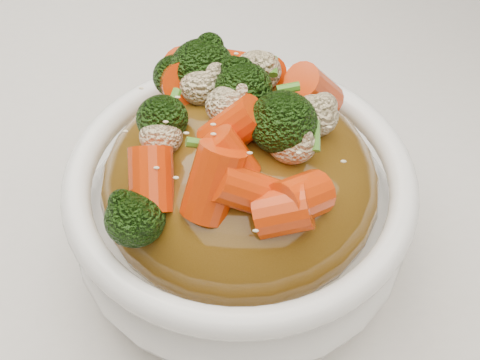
# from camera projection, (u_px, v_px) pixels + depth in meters

# --- Properties ---
(tablecloth) EXTENTS (1.20, 0.80, 0.04)m
(tablecloth) POSITION_uv_depth(u_px,v_px,m) (187.00, 219.00, 0.49)
(tablecloth) COLOR silver
(tablecloth) RESTS_ON dining_table
(bowl) EXTENTS (0.21, 0.21, 0.08)m
(bowl) POSITION_uv_depth(u_px,v_px,m) (240.00, 213.00, 0.42)
(bowl) COLOR white
(bowl) RESTS_ON tablecloth
(sauce_base) EXTENTS (0.17, 0.17, 0.09)m
(sauce_base) POSITION_uv_depth(u_px,v_px,m) (240.00, 183.00, 0.40)
(sauce_base) COLOR #5F3E10
(sauce_base) RESTS_ON bowl
(carrots) EXTENTS (0.17, 0.17, 0.05)m
(carrots) POSITION_uv_depth(u_px,v_px,m) (240.00, 109.00, 0.35)
(carrots) COLOR red
(carrots) RESTS_ON sauce_base
(broccoli) EXTENTS (0.17, 0.17, 0.04)m
(broccoli) POSITION_uv_depth(u_px,v_px,m) (240.00, 110.00, 0.36)
(broccoli) COLOR black
(broccoli) RESTS_ON sauce_base
(cauliflower) EXTENTS (0.17, 0.17, 0.03)m
(cauliflower) POSITION_uv_depth(u_px,v_px,m) (240.00, 113.00, 0.36)
(cauliflower) COLOR beige
(cauliflower) RESTS_ON sauce_base
(scallions) EXTENTS (0.13, 0.13, 0.02)m
(scallions) POSITION_uv_depth(u_px,v_px,m) (240.00, 108.00, 0.35)
(scallions) COLOR #3C791B
(scallions) RESTS_ON sauce_base
(sesame_seeds) EXTENTS (0.15, 0.15, 0.01)m
(sesame_seeds) POSITION_uv_depth(u_px,v_px,m) (240.00, 108.00, 0.35)
(sesame_seeds) COLOR beige
(sesame_seeds) RESTS_ON sauce_base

